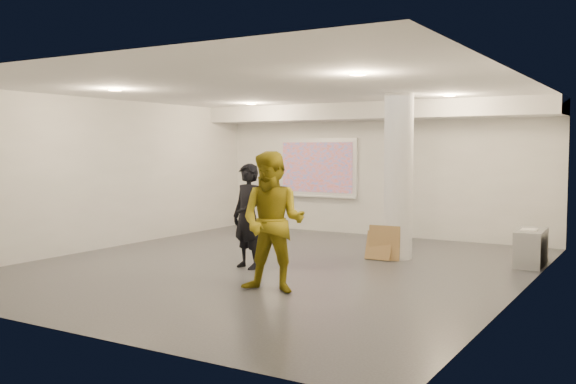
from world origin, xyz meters
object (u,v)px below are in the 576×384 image
Objects in this scene: column at (398,177)px; credenza at (531,248)px; woman at (248,216)px; man at (273,222)px; projection_screen at (317,168)px.

column reaches higher than credenza.
man is at bearing -30.16° from woman.
credenza is at bearing 13.51° from column.
man reaches higher than woman.
credenza is at bearing 48.30° from woman.
woman is (-4.04, -2.71, 0.57)m from credenza.
projection_screen reaches higher than man.
column is 4.08m from projection_screen.
woman is at bearing -75.13° from projection_screen.
column is 2.58m from credenza.
credenza is 0.60× the size of woman.
column is at bearing -168.80° from credenza.
woman reaches higher than credenza.
credenza is at bearing 44.81° from man.
credenza is (2.22, 0.53, -1.19)m from column.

